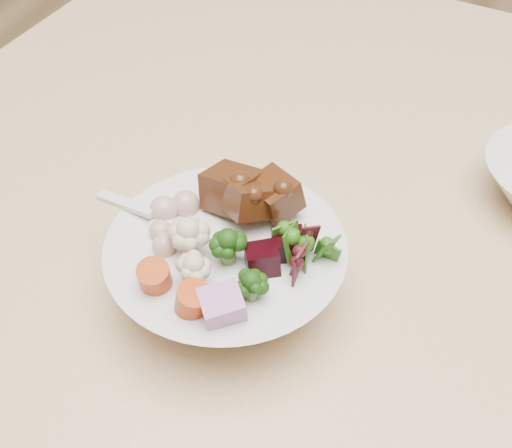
% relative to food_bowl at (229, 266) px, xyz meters
% --- Properties ---
extents(food_bowl, '(0.19, 0.19, 0.10)m').
position_rel_food_bowl_xyz_m(food_bowl, '(0.00, 0.00, 0.00)').
color(food_bowl, silver).
rests_on(food_bowl, dining_table).
extents(soup_spoon, '(0.09, 0.03, 0.02)m').
position_rel_food_bowl_xyz_m(soup_spoon, '(-0.07, 0.00, 0.02)').
color(soup_spoon, silver).
rests_on(soup_spoon, food_bowl).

